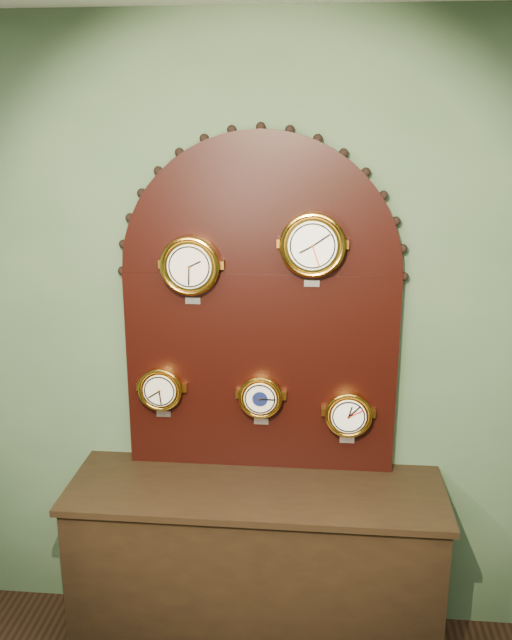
# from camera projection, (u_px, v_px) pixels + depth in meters

# --- Properties ---
(wall_back) EXTENTS (4.00, 0.00, 4.00)m
(wall_back) POSITION_uv_depth(u_px,v_px,m) (261.00, 343.00, 3.09)
(wall_back) COLOR #3E563A
(wall_back) RESTS_ON ground
(shop_counter) EXTENTS (1.60, 0.50, 0.80)m
(shop_counter) POSITION_uv_depth(u_px,v_px,m) (256.00, 572.00, 3.10)
(shop_counter) COLOR black
(shop_counter) RESTS_ON ground_plane
(display_board) EXTENTS (1.26, 0.06, 1.53)m
(display_board) POSITION_uv_depth(u_px,v_px,m) (260.00, 297.00, 2.98)
(display_board) COLOR black
(display_board) RESTS_ON shop_counter
(roman_clock) EXTENTS (0.25, 0.08, 0.30)m
(roman_clock) POSITION_uv_depth(u_px,v_px,m) (190.00, 265.00, 2.90)
(roman_clock) COLOR gold
(roman_clock) RESTS_ON display_board
(arabic_clock) EXTENTS (0.27, 0.08, 0.32)m
(arabic_clock) POSITION_uv_depth(u_px,v_px,m) (313.00, 245.00, 2.82)
(arabic_clock) COLOR gold
(arabic_clock) RESTS_ON display_board
(hygrometer) EXTENTS (0.20, 0.08, 0.25)m
(hygrometer) POSITION_uv_depth(u_px,v_px,m) (161.00, 388.00, 3.07)
(hygrometer) COLOR gold
(hygrometer) RESTS_ON display_board
(barometer) EXTENTS (0.19, 0.08, 0.25)m
(barometer) POSITION_uv_depth(u_px,v_px,m) (261.00, 396.00, 3.03)
(barometer) COLOR gold
(barometer) RESTS_ON display_board
(tide_clock) EXTENTS (0.21, 0.08, 0.26)m
(tide_clock) POSITION_uv_depth(u_px,v_px,m) (348.00, 414.00, 3.02)
(tide_clock) COLOR gold
(tide_clock) RESTS_ON display_board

